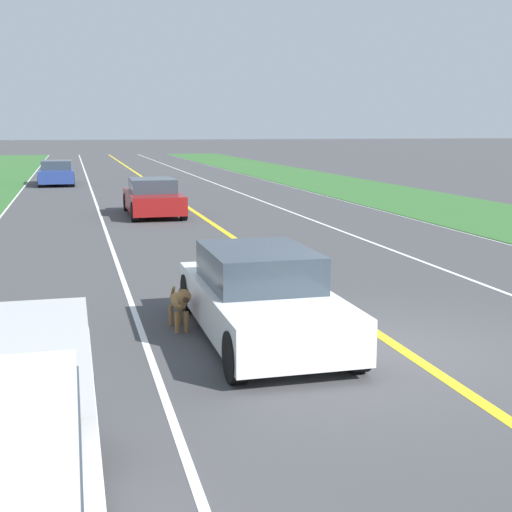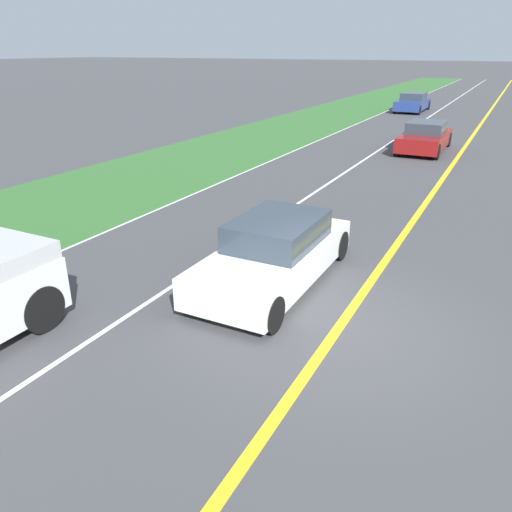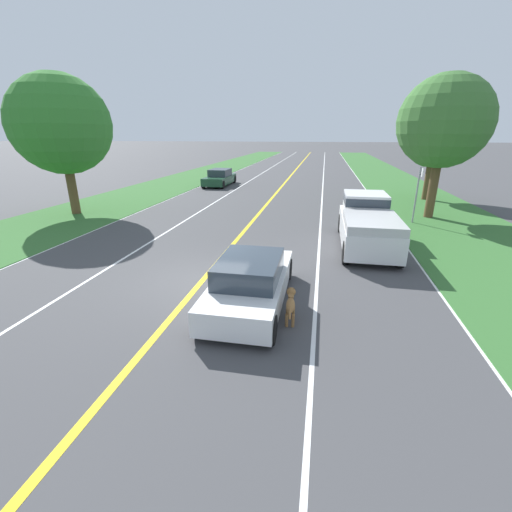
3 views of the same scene
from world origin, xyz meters
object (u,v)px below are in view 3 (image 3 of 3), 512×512
(ego_car, at_px, (251,282))
(roadside_tree_left_near, at_px, (61,125))
(roadside_tree_right_near, at_px, (444,122))
(roadside_tree_right_far, at_px, (435,139))
(pickup_truck, at_px, (367,222))
(dog, at_px, (291,303))
(street_sign, at_px, (418,189))
(oncoming_car, at_px, (220,178))

(ego_car, bearing_deg, roadside_tree_left_near, 143.61)
(roadside_tree_right_near, bearing_deg, roadside_tree_right_far, 77.63)
(pickup_truck, height_order, roadside_tree_right_near, roadside_tree_right_near)
(ego_car, relative_size, dog, 3.76)
(dog, bearing_deg, roadside_tree_right_far, 63.43)
(roadside_tree_left_near, distance_m, street_sign, 18.62)
(oncoming_car, relative_size, roadside_tree_left_near, 0.65)
(roadside_tree_right_near, xyz_separation_m, roadside_tree_left_near, (-19.46, -2.84, -0.11))
(ego_car, xyz_separation_m, street_sign, (6.33, 10.19, 1.12))
(ego_car, bearing_deg, street_sign, 58.14)
(oncoming_car, relative_size, roadside_tree_right_far, 0.81)
(dog, xyz_separation_m, roadside_tree_right_near, (6.33, 12.34, 4.39))
(oncoming_car, height_order, roadside_tree_right_far, roadside_tree_right_far)
(dog, distance_m, oncoming_car, 23.62)
(roadside_tree_right_near, bearing_deg, dog, -117.18)
(pickup_truck, relative_size, street_sign, 1.91)
(dog, height_order, roadside_tree_left_near, roadside_tree_left_near)
(roadside_tree_right_near, height_order, roadside_tree_right_far, roadside_tree_right_near)
(pickup_truck, relative_size, roadside_tree_left_near, 0.73)
(oncoming_car, bearing_deg, ego_car, 108.70)
(pickup_truck, bearing_deg, roadside_tree_right_far, 65.73)
(street_sign, bearing_deg, roadside_tree_right_near, 53.04)
(roadside_tree_right_far, height_order, roadside_tree_left_near, roadside_tree_left_near)
(roadside_tree_right_near, bearing_deg, roadside_tree_left_near, -171.70)
(roadside_tree_right_far, bearing_deg, oncoming_car, 165.61)
(ego_car, relative_size, roadside_tree_left_near, 0.60)
(ego_car, distance_m, street_sign, 12.05)
(pickup_truck, bearing_deg, oncoming_car, 124.79)
(street_sign, bearing_deg, roadside_tree_right_far, 71.70)
(roadside_tree_right_near, height_order, roadside_tree_left_near, roadside_tree_left_near)
(ego_car, height_order, pickup_truck, pickup_truck)
(ego_car, xyz_separation_m, dog, (1.12, -0.66, -0.17))
(ego_car, xyz_separation_m, roadside_tree_right_far, (8.70, 17.34, 3.36))
(dog, distance_m, roadside_tree_right_far, 19.84)
(oncoming_car, distance_m, roadside_tree_right_near, 18.14)
(dog, height_order, oncoming_car, oncoming_car)
(dog, height_order, roadside_tree_right_near, roadside_tree_right_near)
(pickup_truck, xyz_separation_m, oncoming_car, (-10.79, 15.53, -0.32))
(dog, relative_size, street_sign, 0.42)
(oncoming_car, bearing_deg, roadside_tree_right_far, 165.61)
(oncoming_car, bearing_deg, dog, 110.77)
(roadside_tree_right_near, distance_m, street_sign, 3.62)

